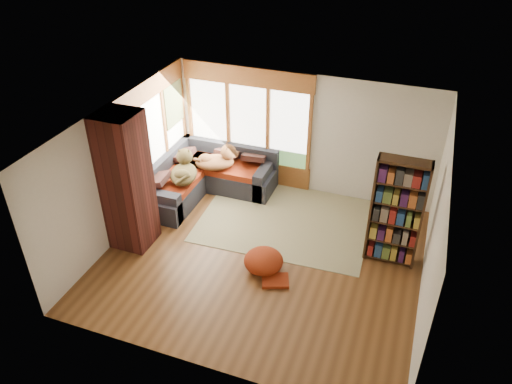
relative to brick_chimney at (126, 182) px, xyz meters
The scene contains 17 objects.
floor 2.75m from the brick_chimney, ahead, with size 5.50×5.50×0.00m, color #573318.
ceiling 2.75m from the brick_chimney, ahead, with size 5.50×5.50×0.00m, color white.
wall_back 3.73m from the brick_chimney, 49.90° to the left, with size 5.50×0.04×2.60m, color silver.
wall_front 3.22m from the brick_chimney, 41.86° to the right, with size 5.50×0.04×2.60m, color silver.
wall_left 0.49m from the brick_chimney, 135.00° to the left, with size 0.04×5.00×2.60m, color silver.
wall_right 5.16m from the brick_chimney, ahead, with size 0.04×5.00×2.60m, color silver.
windows_back 3.07m from the brick_chimney, 66.95° to the left, with size 2.82×0.10×1.90m.
windows_left 1.58m from the brick_chimney, 101.66° to the left, with size 0.10×2.62×1.90m.
roller_blind 2.44m from the brick_chimney, 96.95° to the left, with size 0.03×0.72×0.90m, color #7C8C55.
brick_chimney is the anchor object (origin of this frame).
sectional_sofa 2.32m from the brick_chimney, 77.71° to the left, with size 2.20×2.20×0.80m.
area_rug 3.20m from the brick_chimney, 33.00° to the left, with size 3.28×2.51×0.01m, color beige.
bookshelf 4.68m from the brick_chimney, 13.40° to the left, with size 0.87×0.29×2.04m.
pouf 2.76m from the brick_chimney, ahead, with size 0.69×0.69×0.37m, color maroon.
dog_tan 2.32m from the brick_chimney, 69.38° to the left, with size 0.96×0.81×0.47m.
dog_brindle 1.62m from the brick_chimney, 78.15° to the left, with size 0.78×0.97×0.48m.
throw_pillows 2.23m from the brick_chimney, 75.74° to the left, with size 1.98×1.68×0.45m.
Camera 1 is at (2.26, -6.53, 5.89)m, focal length 35.00 mm.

